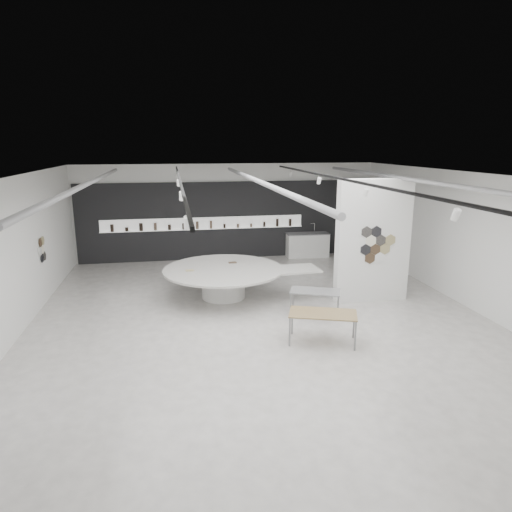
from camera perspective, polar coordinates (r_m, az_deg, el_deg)
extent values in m
cube|color=beige|center=(12.25, 0.68, -8.01)|extent=(12.00, 14.00, 0.01)
cube|color=silver|center=(11.39, 0.74, 10.07)|extent=(12.00, 14.00, 0.01)
cube|color=white|center=(18.48, -3.48, 5.57)|extent=(12.00, 0.01, 3.80)
cube|color=white|center=(5.39, 15.75, -16.24)|extent=(12.00, 0.01, 3.80)
cube|color=white|center=(14.09, 25.44, 1.63)|extent=(0.01, 14.00, 3.80)
cube|color=white|center=(12.09, -28.48, -0.55)|extent=(0.01, 14.00, 3.80)
cylinder|color=#939396|center=(11.86, -20.33, 8.48)|extent=(0.12, 12.00, 0.12)
cylinder|color=#939396|center=(11.90, 0.26, 9.34)|extent=(0.12, 12.00, 0.12)
cylinder|color=#939396|center=(13.32, 18.55, 9.12)|extent=(0.12, 12.00, 0.12)
cube|color=black|center=(11.19, -9.50, 9.28)|extent=(0.05, 13.00, 0.06)
cylinder|color=white|center=(6.24, -8.52, 4.14)|extent=(0.11, 0.18, 0.21)
cylinder|color=white|center=(9.51, -9.25, 7.42)|extent=(0.11, 0.18, 0.21)
cylinder|color=white|center=(12.80, -9.62, 9.02)|extent=(0.11, 0.18, 0.21)
cylinder|color=white|center=(16.09, -9.83, 9.96)|extent=(0.11, 0.18, 0.21)
cube|color=black|center=(11.95, 10.32, 9.52)|extent=(0.05, 13.00, 0.06)
cylinder|color=white|center=(7.52, 23.70, 4.76)|extent=(0.11, 0.18, 0.21)
cylinder|color=white|center=(10.39, 13.58, 7.75)|extent=(0.11, 0.18, 0.21)
cylinder|color=white|center=(13.47, 7.89, 9.31)|extent=(0.11, 0.18, 0.21)
cylinder|color=white|center=(16.62, 4.31, 10.24)|extent=(0.11, 0.18, 0.21)
cylinder|color=black|center=(14.53, -25.17, -0.24)|extent=(0.03, 0.28, 0.28)
cylinder|color=black|center=(14.77, -24.92, 0.01)|extent=(0.03, 0.28, 0.28)
cylinder|color=white|center=(14.60, -25.14, 0.76)|extent=(0.03, 0.28, 0.28)
cylinder|color=white|center=(14.36, -25.39, 0.53)|extent=(0.03, 0.28, 0.28)
cylinder|color=#493624|center=(14.43, -25.36, 1.54)|extent=(0.03, 0.28, 0.28)
cylinder|color=tan|center=(14.68, -25.11, 1.75)|extent=(0.03, 0.28, 0.28)
cube|color=black|center=(18.47, -3.44, 4.46)|extent=(11.80, 0.10, 3.10)
cube|color=white|center=(18.32, -6.52, 4.10)|extent=(8.00, 0.06, 0.46)
cube|color=white|center=(18.30, -6.49, 3.38)|extent=(8.00, 0.18, 0.02)
cylinder|color=black|center=(18.39, -17.55, 3.36)|extent=(0.13, 0.13, 0.29)
cylinder|color=black|center=(18.34, -15.86, 3.23)|extent=(0.13, 0.13, 0.15)
cylinder|color=black|center=(18.28, -14.18, 3.54)|extent=(0.14, 0.14, 0.30)
cylinder|color=brown|center=(18.25, -12.47, 3.61)|extent=(0.12, 0.12, 0.29)
cylinder|color=black|center=(18.25, -10.76, 3.56)|extent=(0.12, 0.12, 0.21)
cylinder|color=black|center=(18.25, -9.06, 3.69)|extent=(0.10, 0.10, 0.25)
cylinder|color=brown|center=(18.26, -7.36, 3.84)|extent=(0.12, 0.12, 0.30)
cylinder|color=brown|center=(18.29, -5.66, 3.93)|extent=(0.10, 0.10, 0.31)
cylinder|color=black|center=(18.36, -3.96, 3.77)|extent=(0.09, 0.09, 0.17)
cylinder|color=brown|center=(18.43, -2.28, 3.81)|extent=(0.10, 0.10, 0.16)
cylinder|color=brown|center=(18.51, -0.61, 3.86)|extent=(0.09, 0.09, 0.15)
cylinder|color=black|center=(18.60, 1.04, 3.99)|extent=(0.09, 0.09, 0.21)
cylinder|color=black|center=(18.71, 2.68, 4.20)|extent=(0.11, 0.11, 0.31)
cylinder|color=black|center=(18.84, 4.29, 4.21)|extent=(0.11, 0.11, 0.29)
cube|color=white|center=(13.70, 14.41, 1.81)|extent=(2.20, 0.35, 3.60)
cylinder|color=#493624|center=(13.57, 14.69, 0.81)|extent=(0.34, 0.03, 0.34)
cylinder|color=tan|center=(13.70, 15.81, 0.86)|extent=(0.34, 0.03, 0.34)
cylinder|color=black|center=(13.45, 13.54, 0.77)|extent=(0.34, 0.03, 0.34)
cylinder|color=black|center=(13.58, 15.32, 1.90)|extent=(0.34, 0.03, 0.34)
cylinder|color=white|center=(13.46, 14.18, 1.86)|extent=(0.34, 0.03, 0.34)
cylinder|color=white|center=(13.70, 15.18, -0.22)|extent=(0.34, 0.03, 0.34)
cylinder|color=#493624|center=(13.57, 14.05, -0.27)|extent=(0.34, 0.03, 0.34)
cylinder|color=tan|center=(13.71, 16.44, 1.94)|extent=(0.34, 0.03, 0.34)
cylinder|color=black|center=(13.47, 14.82, 2.96)|extent=(0.34, 0.03, 0.34)
cylinder|color=black|center=(13.35, 13.66, 2.93)|extent=(0.34, 0.03, 0.34)
cylinder|color=white|center=(13.88, -4.09, -3.49)|extent=(1.38, 1.38, 0.85)
cylinder|color=beige|center=(13.75, -4.12, -1.68)|extent=(3.81, 3.81, 0.06)
cube|color=beige|center=(13.75, 4.50, -1.68)|extent=(1.66, 1.09, 0.06)
cube|color=tan|center=(13.62, -8.29, -1.78)|extent=(0.26, 0.19, 0.01)
cube|color=#493624|center=(14.38, -2.96, -0.81)|extent=(0.26, 0.19, 0.01)
cube|color=olive|center=(10.81, 8.37, -7.12)|extent=(1.73, 1.25, 0.03)
cube|color=slate|center=(10.65, 4.24, -9.45)|extent=(0.05, 0.05, 0.70)
cube|color=slate|center=(11.29, 4.54, -8.06)|extent=(0.05, 0.05, 0.70)
cube|color=slate|center=(10.65, 12.30, -9.76)|extent=(0.05, 0.05, 0.70)
cube|color=slate|center=(11.29, 12.12, -8.35)|extent=(0.05, 0.05, 0.70)
cube|color=gray|center=(12.50, 7.40, -4.38)|extent=(1.48, 1.11, 0.03)
cube|color=slate|center=(12.38, 4.34, -6.15)|extent=(0.05, 0.05, 0.66)
cube|color=slate|center=(12.94, 4.66, -5.27)|extent=(0.05, 0.05, 0.66)
cube|color=slate|center=(12.31, 10.19, -6.46)|extent=(0.05, 0.05, 0.66)
cube|color=slate|center=(12.87, 10.25, -5.56)|extent=(0.05, 0.05, 0.66)
cube|color=white|center=(18.95, 6.45, 1.34)|extent=(1.72, 0.69, 0.96)
cube|color=gray|center=(18.85, 6.49, 2.80)|extent=(1.76, 0.73, 0.03)
cylinder|color=silver|center=(19.04, 7.31, 3.53)|extent=(0.03, 0.03, 0.38)
cylinder|color=silver|center=(18.99, 7.08, 4.06)|extent=(0.17, 0.03, 0.03)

